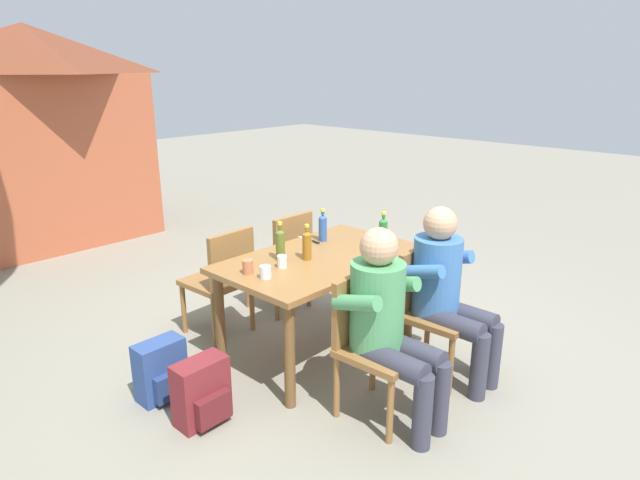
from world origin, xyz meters
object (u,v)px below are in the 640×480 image
chair_near_left (371,338)px  bottle_olive (280,244)px  person_in_plaid_shirt (446,286)px  chair_far_right (284,256)px  table_knife (310,240)px  bottle_green (383,231)px  bottle_blue (323,227)px  chair_far_left (223,277)px  cup_terracotta (248,267)px  person_in_white_shirt (388,318)px  brick_kiosk (38,130)px  cup_glass (265,272)px  dining_table (320,270)px  bottle_amber (307,244)px  backpack_by_far_side (202,393)px  cup_steel (375,255)px  chair_near_right (430,305)px  cup_white (282,262)px  backpack_by_near_side (162,371)px

chair_near_left → bottle_olive: 0.96m
person_in_plaid_shirt → chair_far_right: bearing=90.0°
chair_far_right → table_knife: chair_far_right is taller
chair_near_left → bottle_green: 1.05m
bottle_blue → table_knife: (-0.07, 0.07, -0.11)m
chair_far_left → cup_terracotta: 0.73m
person_in_white_shirt → brick_kiosk: brick_kiosk is taller
bottle_olive → cup_glass: bearing=-148.7°
dining_table → bottle_amber: bearing=170.1°
person_in_white_shirt → cup_terracotta: 0.99m
chair_far_right → bottle_blue: size_ratio=3.42×
cup_glass → backpack_by_far_side: cup_glass is taller
person_in_white_shirt → person_in_plaid_shirt: 0.65m
cup_steel → bottle_olive: bearing=129.0°
bottle_amber → brick_kiosk: size_ratio=0.10×
chair_far_right → brick_kiosk: brick_kiosk is taller
chair_near_left → chair_far_right: bearing=65.7°
chair_near_right → cup_terracotta: size_ratio=9.39×
dining_table → brick_kiosk: 4.47m
bottle_olive → backpack_by_far_side: bottle_olive is taller
bottle_blue → brick_kiosk: 4.24m
bottle_blue → cup_terracotta: 0.86m
bottle_olive → backpack_by_far_side: bearing=-165.3°
dining_table → bottle_blue: (0.28, 0.23, 0.21)m
cup_terracotta → cup_white: (0.23, -0.08, -0.00)m
chair_far_right → cup_glass: (-0.87, -0.76, 0.30)m
chair_near_right → bottle_olive: 1.11m
bottle_olive → bottle_green: size_ratio=1.04×
cup_terracotta → chair_far_left: bearing=68.2°
bottle_amber → table_knife: (0.32, 0.28, -0.11)m
chair_far_right → backpack_by_far_side: bearing=-150.7°
chair_near_left → cup_glass: bearing=107.4°
chair_far_right → person_in_plaid_shirt: (0.00, -1.56, 0.17)m
bottle_amber → cup_white: size_ratio=3.02×
dining_table → backpack_by_near_side: dining_table is taller
dining_table → chair_near_right: 0.81m
bottle_green → cup_glass: 1.05m
chair_far_right → table_knife: size_ratio=3.61×
bottle_olive → brick_kiosk: (0.08, 4.27, 0.45)m
bottle_olive → bottle_blue: (0.52, 0.08, -0.01)m
table_knife → brick_kiosk: brick_kiosk is taller
person_in_plaid_shirt → bottle_olive: bearing=120.1°
person_in_white_shirt → backpack_by_far_side: (-0.78, 0.76, -0.46)m
backpack_by_near_side → brick_kiosk: (0.97, 4.10, 1.13)m
bottle_olive → backpack_by_far_side: (-0.86, -0.22, -0.67)m
bottle_blue → cup_steel: bearing=-100.6°
brick_kiosk → chair_far_right: bearing=-82.4°
cup_glass → table_knife: cup_glass is taller
bottle_amber → cup_white: 0.24m
bottle_green → brick_kiosk: (-0.66, 4.60, 0.46)m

